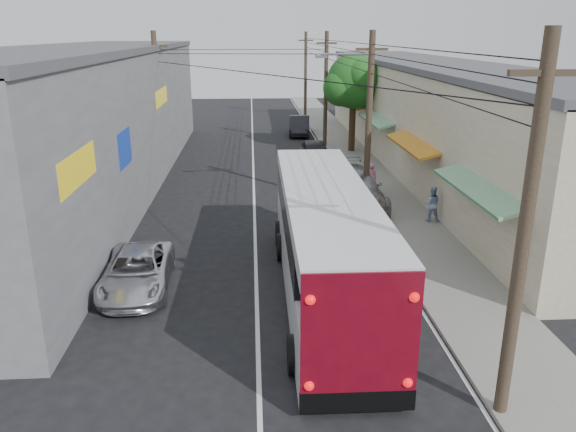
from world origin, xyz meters
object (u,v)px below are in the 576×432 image
(pedestrian_near, at_px, (371,178))
(pedestrian_far, at_px, (432,204))
(jeepney, at_px, (137,271))
(parked_suv, at_px, (352,188))
(parked_car_mid, at_px, (315,153))
(coach_bus, at_px, (325,241))
(parked_car_far, at_px, (299,126))

(pedestrian_near, xyz_separation_m, pedestrian_far, (1.68, -4.61, 0.01))
(jeepney, distance_m, parked_suv, 11.94)
(jeepney, relative_size, parked_car_mid, 1.00)
(parked_suv, xyz_separation_m, pedestrian_near, (1.32, 1.92, -0.02))
(coach_bus, height_order, jeepney, coach_bus)
(pedestrian_near, bearing_deg, jeepney, 54.00)
(parked_car_mid, bearing_deg, parked_suv, -85.52)
(parked_car_mid, xyz_separation_m, pedestrian_far, (3.73, -11.61, 0.13))
(parked_car_far, bearing_deg, jeepney, -99.93)
(coach_bus, distance_m, pedestrian_far, 8.57)
(parked_car_mid, height_order, parked_car_far, parked_car_mid)
(parked_suv, height_order, parked_car_far, parked_suv)
(coach_bus, relative_size, jeepney, 2.69)
(jeepney, xyz_separation_m, pedestrian_far, (11.40, 5.80, 0.27))
(coach_bus, xyz_separation_m, pedestrian_near, (3.79, 11.15, -0.91))
(jeepney, height_order, pedestrian_far, pedestrian_far)
(jeepney, relative_size, pedestrian_near, 2.94)
(parked_car_far, distance_m, pedestrian_far, 22.81)
(parked_suv, xyz_separation_m, pedestrian_far, (3.00, -2.69, -0.01))
(parked_suv, bearing_deg, pedestrian_far, -44.22)
(parked_car_far, height_order, pedestrian_near, pedestrian_near)
(coach_bus, height_order, parked_car_far, coach_bus)
(pedestrian_near, bearing_deg, parked_suv, 62.47)
(parked_car_mid, relative_size, pedestrian_near, 2.94)
(parked_suv, bearing_deg, jeepney, -137.07)
(coach_bus, height_order, pedestrian_near, coach_bus)
(pedestrian_near, bearing_deg, pedestrian_far, 117.04)
(coach_bus, relative_size, parked_car_mid, 2.69)
(parked_car_mid, distance_m, pedestrian_far, 12.20)
(jeepney, height_order, parked_car_mid, parked_car_mid)
(parked_suv, bearing_deg, pedestrian_near, 53.05)
(jeepney, relative_size, pedestrian_far, 2.90)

